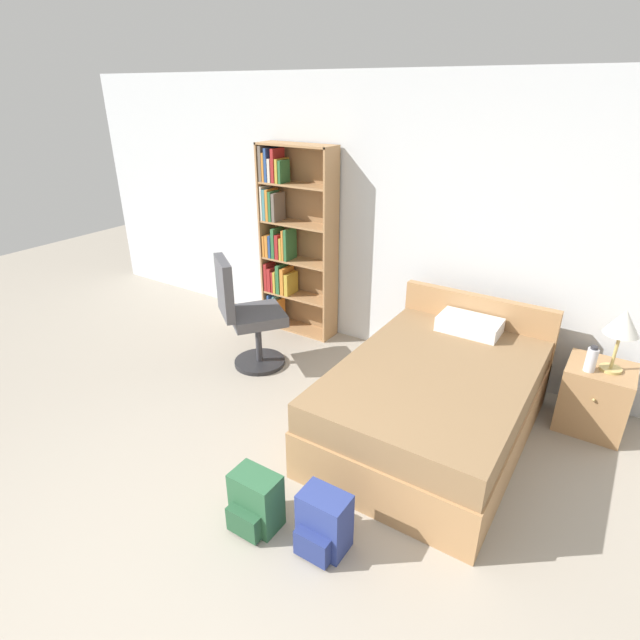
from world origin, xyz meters
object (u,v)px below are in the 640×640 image
object	(u,v)px
bed	(436,398)
table_lamp	(623,325)
nightstand	(594,397)
backpack_green	(255,502)
bookshelf	(290,241)
office_chair	(247,316)
backpack_blue	(323,523)
water_bottle	(591,359)

from	to	relation	value
bed	table_lamp	size ratio (longest dim) A/B	3.98
bed	nightstand	distance (m)	1.26
backpack_green	bookshelf	bearing A→B (deg)	121.54
backpack_green	bed	bearing A→B (deg)	68.79
office_chair	bookshelf	bearing A→B (deg)	100.52
bed	nightstand	xyz separation A→B (m)	(1.01, 0.75, -0.04)
office_chair	nightstand	size ratio (longest dim) A/B	2.04
office_chair	backpack_blue	world-z (taller)	office_chair
office_chair	backpack_green	size ratio (longest dim) A/B	2.93
backpack_blue	water_bottle	bearing A→B (deg)	62.28
bed	backpack_green	bearing A→B (deg)	-111.21
office_chair	table_lamp	size ratio (longest dim) A/B	2.24
backpack_blue	backpack_green	bearing A→B (deg)	-168.82
office_chair	nightstand	distance (m)	2.98
backpack_green	office_chair	bearing A→B (deg)	131.53
office_chair	water_bottle	size ratio (longest dim) A/B	5.39
bed	backpack_blue	distance (m)	1.39
bookshelf	office_chair	size ratio (longest dim) A/B	1.79
backpack_blue	backpack_green	size ratio (longest dim) A/B	1.01
water_bottle	backpack_blue	distance (m)	2.32
bookshelf	nightstand	bearing A→B (deg)	-3.59
nightstand	table_lamp	size ratio (longest dim) A/B	1.09
table_lamp	water_bottle	size ratio (longest dim) A/B	2.41
office_chair	backpack_green	distance (m)	1.99
nightstand	backpack_blue	bearing A→B (deg)	-118.26
nightstand	table_lamp	xyz separation A→B (m)	(0.05, -0.01, 0.64)
table_lamp	water_bottle	distance (m)	0.33
office_chair	backpack_blue	distance (m)	2.25
table_lamp	backpack_green	world-z (taller)	table_lamp
table_lamp	nightstand	bearing A→B (deg)	166.99
water_bottle	office_chair	bearing A→B (deg)	-167.29
bookshelf	office_chair	world-z (taller)	bookshelf
bookshelf	table_lamp	distance (m)	3.11
bookshelf	backpack_green	bearing A→B (deg)	-58.46
bed	water_bottle	size ratio (longest dim) A/B	9.59
table_lamp	office_chair	bearing A→B (deg)	-166.01
water_bottle	backpack_blue	world-z (taller)	water_bottle
water_bottle	nightstand	bearing A→B (deg)	52.97
backpack_blue	backpack_green	world-z (taller)	backpack_blue
bed	nightstand	size ratio (longest dim) A/B	3.63
backpack_blue	backpack_green	xyz separation A→B (m)	(-0.43, -0.09, -0.00)
backpack_green	backpack_blue	bearing A→B (deg)	11.18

